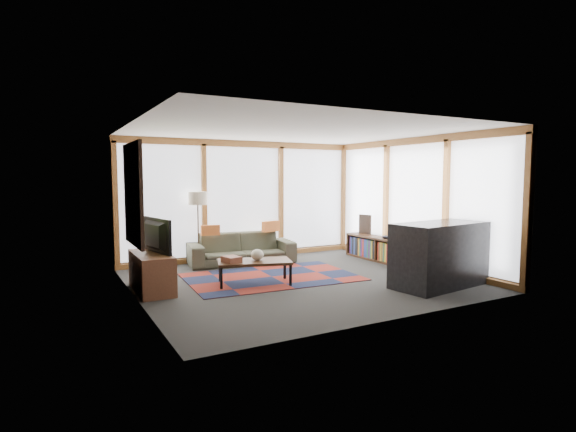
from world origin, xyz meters
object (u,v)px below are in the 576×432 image
bookshelf (381,249)px  tv_console (152,272)px  bar_counter (440,254)px  floor_lamp (198,229)px  sofa (241,248)px  television (151,236)px  coffee_table (254,272)px

bookshelf → tv_console: 4.88m
bar_counter → floor_lamp: bearing=121.9°
sofa → bar_counter: size_ratio=1.30×
bar_counter → sofa: bearing=115.0°
bookshelf → television: 4.90m
tv_console → television: 0.58m
tv_console → television: size_ratio=1.26×
bookshelf → sofa: bearing=156.0°
sofa → television: size_ratio=2.27×
floor_lamp → bar_counter: size_ratio=0.90×
bookshelf → television: size_ratio=2.13×
tv_console → coffee_table: bearing=-12.4°
coffee_table → bar_counter: bar_counter is taller
coffee_table → bar_counter: 3.10m
bookshelf → tv_console: tv_console is taller
sofa → tv_console: 2.58m
sofa → bar_counter: bar_counter is taller
bar_counter → tv_console: bearing=148.5°
coffee_table → television: 1.79m
floor_lamp → bookshelf: size_ratio=0.74×
sofa → floor_lamp: size_ratio=1.45×
sofa → bookshelf: size_ratio=1.06×
coffee_table → floor_lamp: bearing=98.7°
bookshelf → television: bearing=-177.6°
bookshelf → bar_counter: bearing=-105.7°
coffee_table → bookshelf: bookshelf is taller
floor_lamp → television: (-1.29, -1.70, 0.13)m
floor_lamp → bar_counter: floor_lamp is taller
sofa → tv_console: bearing=-138.2°
floor_lamp → bookshelf: (3.57, -1.50, -0.50)m
sofa → tv_console: size_ratio=1.80×
coffee_table → sofa: bearing=74.0°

